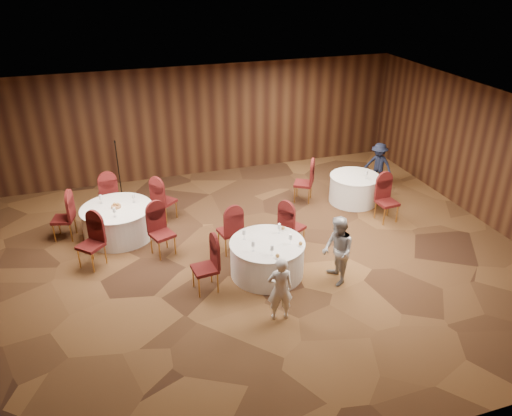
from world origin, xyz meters
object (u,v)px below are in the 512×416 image
object	(u,v)px
woman_b	(338,251)
woman_a	(280,289)
table_right	(354,189)
mic_stand	(120,180)
table_left	(118,222)
man_c	(378,165)
table_main	(267,258)

from	to	relation	value
woman_b	woman_a	bearing A→B (deg)	-58.75
table_right	mic_stand	world-z (taller)	mic_stand
table_right	mic_stand	distance (m)	6.31
table_left	woman_b	distance (m)	5.17
woman_b	man_c	world-z (taller)	woman_b
mic_stand	woman_b	size ratio (longest dim) A/B	1.08
woman_b	table_main	bearing A→B (deg)	-114.17
table_main	table_left	world-z (taller)	same
table_left	man_c	bearing A→B (deg)	4.95
woman_b	man_c	distance (m)	5.00
table_main	table_right	bearing A→B (deg)	36.88
mic_stand	woman_b	bearing A→B (deg)	-55.24
table_main	woman_b	xyz separation A→B (m)	(1.22, -0.70, 0.35)
table_left	mic_stand	distance (m)	2.25
woman_a	man_c	distance (m)	6.52
table_left	mic_stand	world-z (taller)	mic_stand
mic_stand	man_c	world-z (taller)	mic_stand
table_main	man_c	world-z (taller)	man_c
mic_stand	man_c	bearing A→B (deg)	-13.00
table_left	table_right	world-z (taller)	same
woman_a	woman_b	xyz separation A→B (m)	(1.47, 0.71, 0.08)
table_main	table_left	distance (m)	3.78
table_main	woman_b	bearing A→B (deg)	-29.74
table_left	mic_stand	size ratio (longest dim) A/B	1.05
table_main	mic_stand	xyz separation A→B (m)	(-2.57, 4.77, 0.08)
table_main	woman_a	size ratio (longest dim) A/B	1.20
woman_a	mic_stand	bearing A→B (deg)	-60.38
table_right	woman_b	xyz separation A→B (m)	(-2.08, -3.18, 0.35)
mic_stand	table_left	bearing A→B (deg)	-95.56
table_right	man_c	size ratio (longest dim) A/B	1.02
table_left	table_right	size ratio (longest dim) A/B	1.26
table_main	table_left	xyz separation A→B (m)	(-2.79, 2.54, 0.00)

